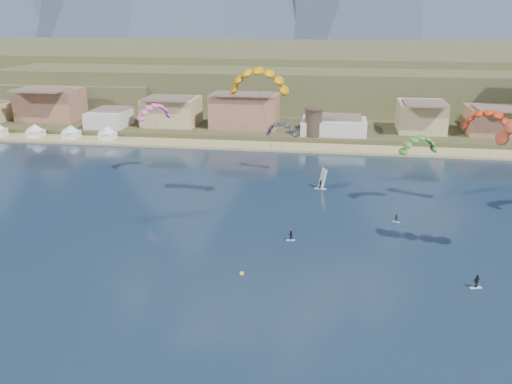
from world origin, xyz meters
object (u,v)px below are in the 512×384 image
(watchtower, at_px, (314,122))
(kitesurfer_yellow, at_px, (259,77))
(buoy, at_px, (242,274))
(kitesurfer_green, at_px, (419,142))
(windsurfer, at_px, (321,183))

(watchtower, height_order, kitesurfer_yellow, kitesurfer_yellow)
(kitesurfer_yellow, relative_size, buoy, 45.21)
(watchtower, height_order, buoy, watchtower)
(kitesurfer_green, distance_m, buoy, 48.06)
(kitesurfer_yellow, xyz_separation_m, buoy, (1.72, -29.27, -26.43))
(kitesurfer_green, bearing_deg, buoy, -129.52)
(kitesurfer_yellow, distance_m, windsurfer, 31.98)
(kitesurfer_yellow, bearing_deg, watchtower, 83.36)
(kitesurfer_yellow, bearing_deg, windsurfer, 53.35)
(kitesurfer_green, bearing_deg, windsurfer, 153.27)
(kitesurfer_green, height_order, buoy, kitesurfer_green)
(watchtower, distance_m, buoy, 92.65)
(kitesurfer_yellow, height_order, buoy, kitesurfer_yellow)
(kitesurfer_green, xyz_separation_m, windsurfer, (-19.18, 9.66, -12.20))
(kitesurfer_green, bearing_deg, watchtower, 112.70)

